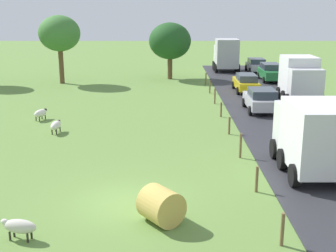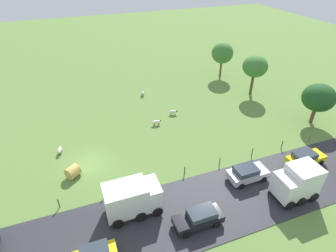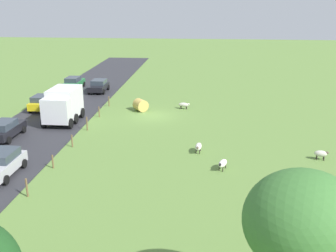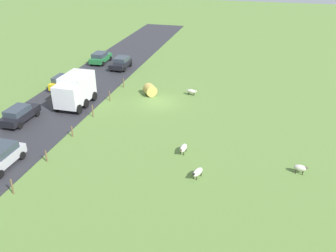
{
  "view_description": "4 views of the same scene",
  "coord_description": "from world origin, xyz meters",
  "px_view_note": "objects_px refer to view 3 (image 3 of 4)",
  "views": [
    {
      "loc": [
        1.72,
        -16.21,
        7.37
      ],
      "look_at": [
        1.8,
        7.0,
        1.15
      ],
      "focal_mm": 48.53,
      "sensor_mm": 36.0,
      "label": 1
    },
    {
      "loc": [
        24.91,
        0.21,
        20.45
      ],
      "look_at": [
        -1.41,
        10.01,
        1.9
      ],
      "focal_mm": 29.14,
      "sensor_mm": 36.0,
      "label": 2
    },
    {
      "loc": [
        -5.23,
        38.69,
        11.56
      ],
      "look_at": [
        -2.41,
        8.5,
        1.73
      ],
      "focal_mm": 42.48,
      "sensor_mm": 36.0,
      "label": 3
    },
    {
      "loc": [
        -10.09,
        34.42,
        15.47
      ],
      "look_at": [
        -3.33,
        8.63,
        1.81
      ],
      "focal_mm": 38.21,
      "sensor_mm": 36.0,
      "label": 4
    }
  ],
  "objects_px": {
    "car_3": "(1,163)",
    "sheep_3": "(184,105)",
    "sheep_1": "(223,163)",
    "car_8": "(74,82)",
    "car_2": "(99,86)",
    "tree_0": "(303,223)",
    "car_7": "(6,129)",
    "hay_bale_0": "(141,105)",
    "truck_2": "(63,104)",
    "car_1": "(42,102)",
    "sheep_2": "(321,154)",
    "sheep_0": "(198,147)"
  },
  "relations": [
    {
      "from": "car_3",
      "to": "sheep_3",
      "type": "bearing_deg",
      "value": -122.13
    },
    {
      "from": "sheep_1",
      "to": "car_8",
      "type": "xyz_separation_m",
      "value": [
        18.66,
        -24.36,
        0.4
      ]
    },
    {
      "from": "car_2",
      "to": "tree_0",
      "type": "bearing_deg",
      "value": 114.17
    },
    {
      "from": "car_8",
      "to": "car_7",
      "type": "bearing_deg",
      "value": 91.33
    },
    {
      "from": "sheep_1",
      "to": "hay_bale_0",
      "type": "bearing_deg",
      "value": -60.73
    },
    {
      "from": "car_8",
      "to": "hay_bale_0",
      "type": "bearing_deg",
      "value": 136.93
    },
    {
      "from": "sheep_1",
      "to": "truck_2",
      "type": "height_order",
      "value": "truck_2"
    },
    {
      "from": "tree_0",
      "to": "sheep_3",
      "type": "bearing_deg",
      "value": -79.79
    },
    {
      "from": "truck_2",
      "to": "car_1",
      "type": "height_order",
      "value": "truck_2"
    },
    {
      "from": "sheep_3",
      "to": "car_7",
      "type": "distance_m",
      "value": 18.3
    },
    {
      "from": "sheep_3",
      "to": "truck_2",
      "type": "distance_m",
      "value": 12.81
    },
    {
      "from": "car_1",
      "to": "car_7",
      "type": "distance_m",
      "value": 9.12
    },
    {
      "from": "truck_2",
      "to": "car_3",
      "type": "height_order",
      "value": "truck_2"
    },
    {
      "from": "tree_0",
      "to": "sheep_1",
      "type": "bearing_deg",
      "value": -82.72
    },
    {
      "from": "sheep_3",
      "to": "car_8",
      "type": "distance_m",
      "value": 17.37
    },
    {
      "from": "sheep_2",
      "to": "car_7",
      "type": "bearing_deg",
      "value": -5.0
    },
    {
      "from": "sheep_0",
      "to": "car_8",
      "type": "distance_m",
      "value": 27.14
    },
    {
      "from": "truck_2",
      "to": "car_1",
      "type": "relative_size",
      "value": 1.27
    },
    {
      "from": "sheep_0",
      "to": "tree_0",
      "type": "xyz_separation_m",
      "value": [
        -3.61,
        17.6,
        4.23
      ]
    },
    {
      "from": "sheep_0",
      "to": "car_8",
      "type": "bearing_deg",
      "value": -51.48
    },
    {
      "from": "truck_2",
      "to": "sheep_3",
      "type": "bearing_deg",
      "value": -152.02
    },
    {
      "from": "hay_bale_0",
      "to": "truck_2",
      "type": "distance_m",
      "value": 8.32
    },
    {
      "from": "sheep_2",
      "to": "sheep_3",
      "type": "xyz_separation_m",
      "value": [
        10.95,
        -13.24,
        -0.02
      ]
    },
    {
      "from": "sheep_2",
      "to": "car_1",
      "type": "relative_size",
      "value": 0.27
    },
    {
      "from": "car_7",
      "to": "car_2",
      "type": "bearing_deg",
      "value": -100.53
    },
    {
      "from": "sheep_0",
      "to": "truck_2",
      "type": "height_order",
      "value": "truck_2"
    },
    {
      "from": "tree_0",
      "to": "car_2",
      "type": "relative_size",
      "value": 1.64
    },
    {
      "from": "sheep_0",
      "to": "car_3",
      "type": "relative_size",
      "value": 0.32
    },
    {
      "from": "car_1",
      "to": "car_2",
      "type": "xyz_separation_m",
      "value": [
        -3.83,
        -8.91,
        -0.04
      ]
    },
    {
      "from": "hay_bale_0",
      "to": "car_1",
      "type": "xyz_separation_m",
      "value": [
        10.54,
        0.7,
        0.25
      ]
    },
    {
      "from": "sheep_0",
      "to": "hay_bale_0",
      "type": "xyz_separation_m",
      "value": [
        6.38,
        -11.4,
        0.16
      ]
    },
    {
      "from": "car_2",
      "to": "sheep_0",
      "type": "bearing_deg",
      "value": 123.73
    },
    {
      "from": "truck_2",
      "to": "car_8",
      "type": "bearing_deg",
      "value": -75.37
    },
    {
      "from": "tree_0",
      "to": "car_1",
      "type": "bearing_deg",
      "value": -54.03
    },
    {
      "from": "car_3",
      "to": "car_7",
      "type": "relative_size",
      "value": 0.94
    },
    {
      "from": "sheep_2",
      "to": "car_7",
      "type": "relative_size",
      "value": 0.24
    },
    {
      "from": "car_1",
      "to": "car_7",
      "type": "height_order",
      "value": "car_1"
    },
    {
      "from": "sheep_0",
      "to": "tree_0",
      "type": "height_order",
      "value": "tree_0"
    },
    {
      "from": "sheep_1",
      "to": "sheep_2",
      "type": "distance_m",
      "value": 7.77
    },
    {
      "from": "sheep_1",
      "to": "hay_bale_0",
      "type": "height_order",
      "value": "hay_bale_0"
    },
    {
      "from": "truck_2",
      "to": "car_7",
      "type": "bearing_deg",
      "value": 56.23
    },
    {
      "from": "hay_bale_0",
      "to": "tree_0",
      "type": "height_order",
      "value": "tree_0"
    },
    {
      "from": "sheep_2",
      "to": "car_7",
      "type": "distance_m",
      "value": 25.66
    },
    {
      "from": "hay_bale_0",
      "to": "car_1",
      "type": "height_order",
      "value": "car_1"
    },
    {
      "from": "sheep_3",
      "to": "tree_0",
      "type": "xyz_separation_m",
      "value": [
        -5.44,
        30.19,
        4.24
      ]
    },
    {
      "from": "car_2",
      "to": "sheep_1",
      "type": "bearing_deg",
      "value": 123.15
    },
    {
      "from": "car_1",
      "to": "car_2",
      "type": "relative_size",
      "value": 0.99
    },
    {
      "from": "sheep_1",
      "to": "car_1",
      "type": "xyz_separation_m",
      "value": [
        18.68,
        -13.83,
        0.42
      ]
    },
    {
      "from": "sheep_2",
      "to": "truck_2",
      "type": "height_order",
      "value": "truck_2"
    },
    {
      "from": "sheep_0",
      "to": "sheep_3",
      "type": "relative_size",
      "value": 1.04
    }
  ]
}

